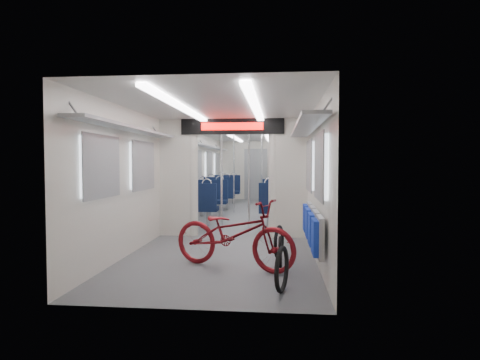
{
  "coord_description": "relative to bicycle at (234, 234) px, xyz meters",
  "views": [
    {
      "loc": [
        0.89,
        -9.82,
        1.45
      ],
      "look_at": [
        0.13,
        -1.84,
        1.1
      ],
      "focal_mm": 30.0,
      "sensor_mm": 36.0,
      "label": 1
    }
  ],
  "objects": [
    {
      "name": "seat_bay_far_left",
      "position": [
        -1.22,
        7.79,
        0.08
      ],
      "size": [
        0.93,
        2.16,
        1.13
      ],
      "color": "black",
      "rests_on": "ground"
    },
    {
      "name": "seat_bay_near_right",
      "position": [
        0.65,
        4.27,
        0.08
      ],
      "size": [
        0.93,
        2.18,
        1.13
      ],
      "color": "black",
      "rests_on": "ground"
    },
    {
      "name": "seat_bay_far_right",
      "position": [
        0.65,
        8.01,
        0.05
      ],
      "size": [
        0.88,
        1.95,
        1.06
      ],
      "color": "black",
      "rests_on": "ground"
    },
    {
      "name": "carriage",
      "position": [
        -0.28,
        4.14,
        1.02
      ],
      "size": [
        12.0,
        12.02,
        2.31
      ],
      "color": "#515456",
      "rests_on": "ground"
    },
    {
      "name": "seat_bay_near_left",
      "position": [
        -1.22,
        4.39,
        0.07
      ],
      "size": [
        0.91,
        2.07,
        1.1
      ],
      "color": "black",
      "rests_on": "ground"
    },
    {
      "name": "stanchion_near_left",
      "position": [
        -0.56,
        2.75,
        0.67
      ],
      "size": [
        0.04,
        0.04,
        2.3
      ],
      "primitive_type": "cylinder",
      "color": "silver",
      "rests_on": "ground"
    },
    {
      "name": "bicycle",
      "position": [
        0.0,
        0.0,
        0.0
      ],
      "size": [
        1.92,
        1.24,
        0.95
      ],
      "primitive_type": "imported",
      "rotation": [
        0.0,
        0.0,
        1.2
      ],
      "color": "maroon",
      "rests_on": "ground"
    },
    {
      "name": "bike_hoop_b",
      "position": [
        0.64,
        0.08,
        -0.28
      ],
      "size": [
        0.06,
        0.44,
        0.44
      ],
      "primitive_type": "torus",
      "rotation": [
        1.57,
        0.0,
        1.55
      ],
      "color": "black",
      "rests_on": "ground"
    },
    {
      "name": "stanchion_far_right",
      "position": [
        0.13,
        6.2,
        0.67
      ],
      "size": [
        0.04,
        0.04,
        2.3
      ],
      "primitive_type": "cylinder",
      "color": "silver",
      "rests_on": "ground"
    },
    {
      "name": "flip_bench",
      "position": [
        1.07,
        0.13,
        0.1
      ],
      "size": [
        0.12,
        2.08,
        0.48
      ],
      "color": "gray",
      "rests_on": "carriage"
    },
    {
      "name": "stanchion_near_right",
      "position": [
        0.0,
        2.8,
        0.67
      ],
      "size": [
        0.04,
        0.04,
        2.3
      ],
      "primitive_type": "cylinder",
      "color": "silver",
      "rests_on": "ground"
    },
    {
      "name": "stanchion_far_left",
      "position": [
        -0.68,
        6.1,
        0.67
      ],
      "size": [
        0.04,
        0.04,
        2.3
      ],
      "primitive_type": "cylinder",
      "color": "silver",
      "rests_on": "ground"
    },
    {
      "name": "bike_hoop_a",
      "position": [
        0.65,
        -0.98,
        -0.24
      ],
      "size": [
        0.18,
        0.52,
        0.53
      ],
      "primitive_type": "torus",
      "rotation": [
        1.57,
        0.0,
        1.32
      ],
      "color": "black",
      "rests_on": "ground"
    },
    {
      "name": "bike_hoop_c",
      "position": [
        0.62,
        0.58,
        -0.25
      ],
      "size": [
        0.17,
        0.51,
        0.51
      ],
      "primitive_type": "torus",
      "rotation": [
        1.57,
        0.0,
        1.34
      ],
      "color": "black",
      "rests_on": "ground"
    }
  ]
}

